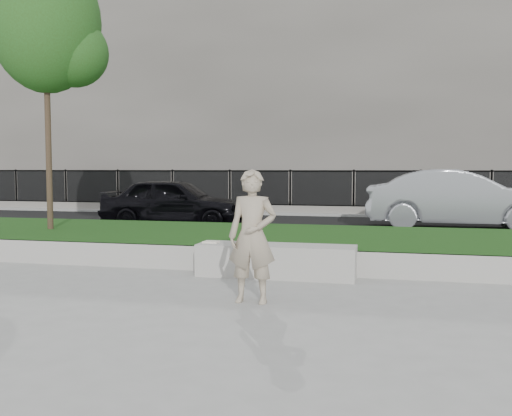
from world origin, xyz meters
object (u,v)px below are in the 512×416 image
(stone_bench, at_px, (276,261))
(car_silver, at_px, (459,199))
(young_tree, at_px, (50,27))
(car_dark, at_px, (175,202))
(man, at_px, (252,236))
(book, at_px, (211,242))

(stone_bench, relative_size, car_silver, 0.50)
(young_tree, relative_size, car_dark, 1.41)
(car_dark, bearing_deg, stone_bench, -147.51)
(man, xyz_separation_m, car_silver, (3.39, 9.23, 0.01))
(stone_bench, distance_m, man, 1.80)
(stone_bench, xyz_separation_m, book, (-1.03, -0.03, 0.26))
(book, xyz_separation_m, car_silver, (4.47, 7.56, 0.33))
(stone_bench, relative_size, book, 10.42)
(book, distance_m, car_dark, 6.98)
(book, bearing_deg, young_tree, 155.71)
(book, bearing_deg, car_silver, 61.94)
(man, xyz_separation_m, book, (-1.08, 1.68, -0.32))
(stone_bench, distance_m, car_silver, 8.30)
(man, distance_m, car_silver, 9.84)
(car_dark, xyz_separation_m, car_silver, (7.55, 1.31, 0.11))
(car_silver, bearing_deg, young_tree, 121.72)
(man, distance_m, book, 2.02)
(book, height_order, car_dark, car_dark)
(book, xyz_separation_m, car_dark, (-3.08, 6.25, 0.22))
(book, relative_size, car_dark, 0.06)
(stone_bench, xyz_separation_m, car_dark, (-4.12, 6.22, 0.48))
(stone_bench, xyz_separation_m, young_tree, (-5.13, 2.04, 4.29))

